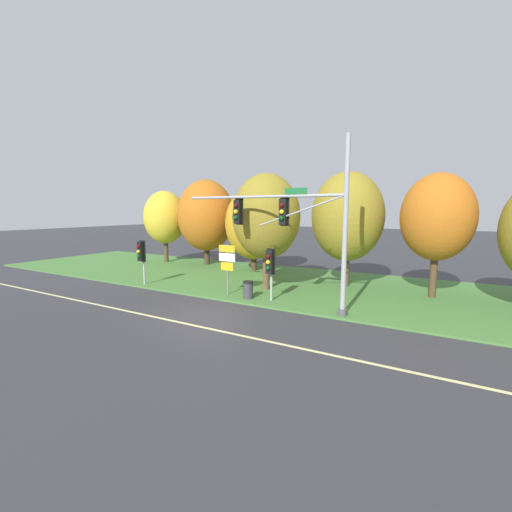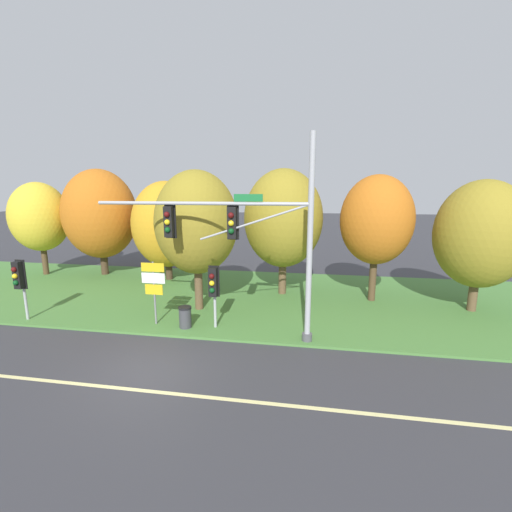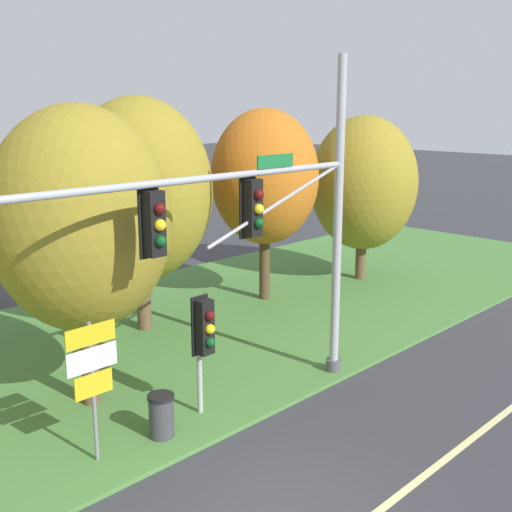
{
  "view_description": "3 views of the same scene",
  "coord_description": "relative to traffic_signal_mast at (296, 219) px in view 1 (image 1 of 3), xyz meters",
  "views": [
    {
      "loc": [
        9.27,
        -11.86,
        4.81
      ],
      "look_at": [
        0.08,
        4.18,
        2.3
      ],
      "focal_mm": 24.0,
      "sensor_mm": 36.0,
      "label": 1
    },
    {
      "loc": [
        5.36,
        -9.84,
        5.95
      ],
      "look_at": [
        2.94,
        4.54,
        3.12
      ],
      "focal_mm": 24.0,
      "sensor_mm": 36.0,
      "label": 2
    },
    {
      "loc": [
        -7.23,
        -6.52,
        6.85
      ],
      "look_at": [
        3.19,
        3.73,
        3.37
      ],
      "focal_mm": 45.0,
      "sensor_mm": 36.0,
      "label": 3
    }
  ],
  "objects": [
    {
      "name": "ground_plane",
      "position": [
        -2.94,
        -2.93,
        -4.37
      ],
      "size": [
        160.0,
        160.0,
        0.0
      ],
      "primitive_type": "plane",
      "color": "#333338"
    },
    {
      "name": "tree_behind_signpost",
      "position": [
        -6.94,
        8.02,
        -0.63
      ],
      "size": [
        4.42,
        4.42,
        6.41
      ],
      "color": "#423021",
      "rests_on": "grass_verge"
    },
    {
      "name": "tree_tall_centre",
      "position": [
        0.76,
        6.12,
        0.01
      ],
      "size": [
        4.33,
        4.33,
        7.0
      ],
      "color": "brown",
      "rests_on": "grass_verge"
    },
    {
      "name": "tree_left_of_mast",
      "position": [
        -11.99,
        8.59,
        -0.07
      ],
      "size": [
        4.83,
        4.83,
        7.23
      ],
      "color": "#423021",
      "rests_on": "grass_verge"
    },
    {
      "name": "tree_mid_verge",
      "position": [
        -3.09,
        2.85,
        0.03
      ],
      "size": [
        3.96,
        3.96,
        6.79
      ],
      "color": "brown",
      "rests_on": "grass_verge"
    },
    {
      "name": "grass_verge",
      "position": [
        -2.94,
        5.32,
        -4.32
      ],
      "size": [
        48.0,
        11.5,
        0.1
      ],
      "primitive_type": "cube",
      "color": "#477A38",
      "rests_on": "ground"
    },
    {
      "name": "pedestrian_signal_further_along",
      "position": [
        -1.63,
        0.53,
        -2.34
      ],
      "size": [
        0.46,
        0.55,
        2.74
      ],
      "color": "#9EA0A5",
      "rests_on": "grass_verge"
    },
    {
      "name": "traffic_signal_mast",
      "position": [
        0.0,
        0.0,
        0.0
      ],
      "size": [
        8.71,
        0.49,
        7.89
      ],
      "color": "#9EA0A5",
      "rests_on": "grass_verge"
    },
    {
      "name": "route_sign_post",
      "position": [
        -4.34,
        0.6,
        -2.39
      ],
      "size": [
        1.06,
        0.08,
        2.82
      ],
      "color": "slate",
      "rests_on": "grass_verge"
    },
    {
      "name": "tree_right_far",
      "position": [
        5.62,
        5.67,
        0.03
      ],
      "size": [
        3.69,
        3.69,
        6.63
      ],
      "color": "#4C3823",
      "rests_on": "grass_verge"
    },
    {
      "name": "tree_nearest_road",
      "position": [
        -16.08,
        7.89,
        -0.26
      ],
      "size": [
        3.75,
        3.75,
        6.37
      ],
      "color": "#4C3823",
      "rests_on": "grass_verge"
    },
    {
      "name": "pedestrian_signal_near_kerb",
      "position": [
        -10.4,
        -0.02,
        -2.28
      ],
      "size": [
        0.46,
        0.55,
        2.8
      ],
      "color": "#9EA0A5",
      "rests_on": "grass_verge"
    },
    {
      "name": "trash_bin",
      "position": [
        -2.9,
        0.45,
        -3.8
      ],
      "size": [
        0.56,
        0.56,
        0.93
      ],
      "color": "#38383D",
      "rests_on": "grass_verge"
    },
    {
      "name": "lane_stripe",
      "position": [
        -2.94,
        -4.13,
        -4.36
      ],
      "size": [
        36.0,
        0.16,
        0.01
      ],
      "primitive_type": "cube",
      "color": "beige",
      "rests_on": "ground"
    }
  ]
}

